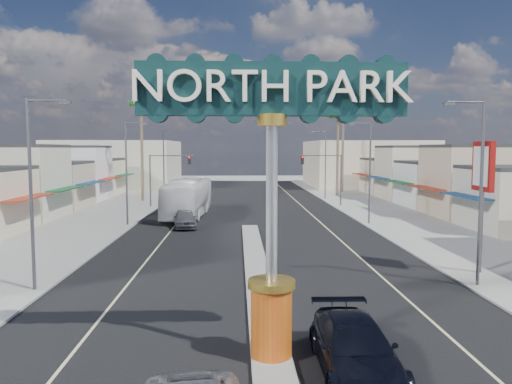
{
  "coord_description": "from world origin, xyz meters",
  "views": [
    {
      "loc": [
        -1.08,
        -13.32,
        6.72
      ],
      "look_at": [
        -0.15,
        10.74,
        4.61
      ],
      "focal_mm": 35.0,
      "sensor_mm": 36.0,
      "label": 1
    }
  ],
  "objects": [
    {
      "name": "ground",
      "position": [
        0.0,
        30.0,
        0.0
      ],
      "size": [
        160.0,
        160.0,
        0.0
      ],
      "primitive_type": "plane",
      "color": "gray",
      "rests_on": "ground"
    },
    {
      "name": "road",
      "position": [
        0.0,
        30.0,
        0.01
      ],
      "size": [
        20.0,
        120.0,
        0.01
      ],
      "primitive_type": "cube",
      "color": "black",
      "rests_on": "ground"
    },
    {
      "name": "median_island",
      "position": [
        0.0,
        14.0,
        0.08
      ],
      "size": [
        1.3,
        30.0,
        0.16
      ],
      "primitive_type": "cube",
      "color": "gray",
      "rests_on": "ground"
    },
    {
      "name": "sidewalk_left",
      "position": [
        -14.0,
        30.0,
        0.06
      ],
      "size": [
        8.0,
        120.0,
        0.12
      ],
      "primitive_type": "cube",
      "color": "gray",
      "rests_on": "ground"
    },
    {
      "name": "sidewalk_right",
      "position": [
        14.0,
        30.0,
        0.06
      ],
      "size": [
        8.0,
        120.0,
        0.12
      ],
      "primitive_type": "cube",
      "color": "gray",
      "rests_on": "ground"
    },
    {
      "name": "storefront_row_left",
      "position": [
        -24.0,
        43.0,
        3.0
      ],
      "size": [
        12.0,
        42.0,
        6.0
      ],
      "primitive_type": "cube",
      "color": "beige",
      "rests_on": "ground"
    },
    {
      "name": "storefront_row_right",
      "position": [
        24.0,
        43.0,
        3.0
      ],
      "size": [
        12.0,
        42.0,
        6.0
      ],
      "primitive_type": "cube",
      "color": "#B7B29E",
      "rests_on": "ground"
    },
    {
      "name": "backdrop_far_left",
      "position": [
        -22.0,
        75.0,
        4.0
      ],
      "size": [
        20.0,
        20.0,
        8.0
      ],
      "primitive_type": "cube",
      "color": "#B7B29E",
      "rests_on": "ground"
    },
    {
      "name": "backdrop_far_right",
      "position": [
        22.0,
        75.0,
        4.0
      ],
      "size": [
        20.0,
        20.0,
        8.0
      ],
      "primitive_type": "cube",
      "color": "beige",
      "rests_on": "ground"
    },
    {
      "name": "gateway_sign",
      "position": [
        0.0,
        1.98,
        5.93
      ],
      "size": [
        8.2,
        1.5,
        9.15
      ],
      "color": "red",
      "rests_on": "median_island"
    },
    {
      "name": "traffic_signal_left",
      "position": [
        -9.18,
        43.99,
        4.27
      ],
      "size": [
        5.09,
        0.45,
        6.0
      ],
      "color": "#47474C",
      "rests_on": "ground"
    },
    {
      "name": "traffic_signal_right",
      "position": [
        9.18,
        43.99,
        4.27
      ],
      "size": [
        5.09,
        0.45,
        6.0
      ],
      "color": "#47474C",
      "rests_on": "ground"
    },
    {
      "name": "streetlight_l_near",
      "position": [
        -10.43,
        10.0,
        5.07
      ],
      "size": [
        2.03,
        0.22,
        9.0
      ],
      "color": "#47474C",
      "rests_on": "ground"
    },
    {
      "name": "streetlight_l_mid",
      "position": [
        -10.43,
        30.0,
        5.07
      ],
      "size": [
        2.03,
        0.22,
        9.0
      ],
      "color": "#47474C",
      "rests_on": "ground"
    },
    {
      "name": "streetlight_l_far",
      "position": [
        -10.43,
        52.0,
        5.07
      ],
      "size": [
        2.03,
        0.22,
        9.0
      ],
      "color": "#47474C",
      "rests_on": "ground"
    },
    {
      "name": "streetlight_r_near",
      "position": [
        10.43,
        10.0,
        5.07
      ],
      "size": [
        2.03,
        0.22,
        9.0
      ],
      "color": "#47474C",
      "rests_on": "ground"
    },
    {
      "name": "streetlight_r_mid",
      "position": [
        10.43,
        30.0,
        5.07
      ],
      "size": [
        2.03,
        0.22,
        9.0
      ],
      "color": "#47474C",
      "rests_on": "ground"
    },
    {
      "name": "streetlight_r_far",
      "position": [
        10.43,
        52.0,
        5.07
      ],
      "size": [
        2.03,
        0.22,
        9.0
      ],
      "color": "#47474C",
      "rests_on": "ground"
    },
    {
      "name": "palm_left_far",
      "position": [
        -13.0,
        50.0,
        11.5
      ],
      "size": [
        2.6,
        2.6,
        13.1
      ],
      "color": "brown",
      "rests_on": "ground"
    },
    {
      "name": "palm_right_mid",
      "position": [
        13.0,
        56.0,
        10.6
      ],
      "size": [
        2.6,
        2.6,
        12.1
      ],
      "color": "brown",
      "rests_on": "ground"
    },
    {
      "name": "palm_right_far",
      "position": [
        15.0,
        62.0,
        12.39
      ],
      "size": [
        2.6,
        2.6,
        14.1
      ],
      "color": "brown",
      "rests_on": "ground"
    },
    {
      "name": "suv_right",
      "position": [
        2.42,
        0.93,
        0.8
      ],
      "size": [
        2.3,
        5.53,
        1.6
      ],
      "primitive_type": "imported",
      "rotation": [
        0.0,
        0.0,
        -0.01
      ],
      "color": "black",
      "rests_on": "ground"
    },
    {
      "name": "car_parked_left",
      "position": [
        -5.5,
        28.87,
        0.79
      ],
      "size": [
        2.43,
        4.81,
        1.57
      ],
      "primitive_type": "imported",
      "rotation": [
        0.0,
        0.0,
        0.13
      ],
      "color": "slate",
      "rests_on": "ground"
    },
    {
      "name": "city_bus",
      "position": [
        -5.93,
        36.14,
        1.87
      ],
      "size": [
        3.95,
        13.57,
        3.73
      ],
      "primitive_type": "imported",
      "rotation": [
        0.0,
        0.0,
        -0.06
      ],
      "color": "white",
      "rests_on": "ground"
    },
    {
      "name": "bank_pylon_sign",
      "position": [
        11.86,
        12.39,
        5.4
      ],
      "size": [
        0.4,
        2.19,
        6.98
      ],
      "rotation": [
        0.0,
        0.0,
        -0.05
      ],
      "color": "#47474C",
      "rests_on": "sidewalk_right"
    }
  ]
}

